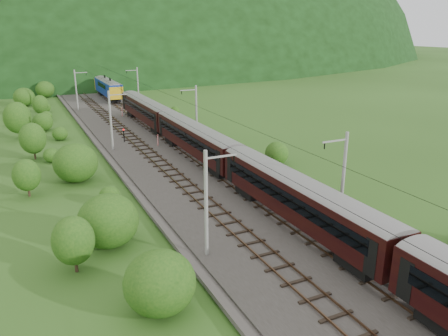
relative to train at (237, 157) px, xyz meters
name	(u,v)px	position (x,y,z in m)	size (l,w,h in m)	color
ground	(278,241)	(-2.40, -11.79, -3.49)	(600.00, 600.00, 0.00)	#2D4F18
railbed	(224,197)	(-2.40, -1.79, -3.34)	(14.00, 220.00, 0.30)	#38332D
track_left	(201,199)	(-4.80, -1.79, -3.12)	(2.40, 220.00, 0.27)	brown
track_right	(245,191)	(0.00, -1.79, -3.12)	(2.40, 220.00, 0.27)	brown
catenary_left	(111,119)	(-8.52, 20.21, 1.01)	(2.54, 192.28, 8.00)	gray
catenary_right	(196,112)	(3.72, 20.21, 1.01)	(2.54, 192.28, 8.00)	gray
overhead_wires	(224,129)	(-2.40, -1.79, 3.61)	(4.83, 198.00, 0.03)	black
mountain_main	(40,55)	(-2.40, 248.21, -3.49)	(504.00, 360.00, 244.00)	black
train	(237,157)	(0.00, 0.00, 0.00)	(2.94, 139.59, 5.12)	black
hazard_post_near	(158,140)	(-2.42, 19.47, -2.38)	(0.17, 0.17, 1.62)	red
hazard_post_far	(122,112)	(-2.02, 42.62, -2.34)	(0.18, 0.18, 1.70)	red
signal	(124,134)	(-6.24, 23.58, -2.06)	(0.21, 0.21, 1.93)	black
vegetation_left	(61,169)	(-16.49, 8.15, -1.28)	(11.37, 146.63, 5.70)	#1E4E14
vegetation_right	(376,194)	(9.52, -10.07, -2.13)	(5.91, 94.86, 3.13)	#1E4E14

